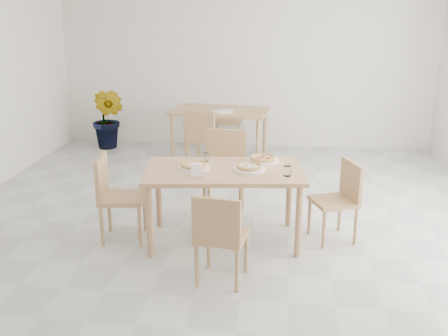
# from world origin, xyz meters

# --- Properties ---
(main_table) EXTENTS (1.61, 1.04, 0.75)m
(main_table) POSITION_xyz_m (0.11, -0.23, 0.67)
(main_table) COLOR tan
(main_table) RESTS_ON ground
(chair_south) EXTENTS (0.45, 0.45, 0.81)m
(chair_south) POSITION_xyz_m (0.18, -1.08, 0.47)
(chair_south) COLOR tan
(chair_south) RESTS_ON ground
(chair_north) EXTENTS (0.47, 0.47, 0.93)m
(chair_north) POSITION_xyz_m (0.02, 0.55, 0.54)
(chair_north) COLOR tan
(chair_north) RESTS_ON ground
(chair_west) EXTENTS (0.48, 0.48, 0.87)m
(chair_west) POSITION_xyz_m (-0.97, -0.31, 0.50)
(chair_west) COLOR tan
(chair_west) RESTS_ON ground
(chair_east) EXTENTS (0.51, 0.51, 0.80)m
(chair_east) POSITION_xyz_m (1.25, -0.04, 0.46)
(chair_east) COLOR tan
(chair_east) RESTS_ON ground
(plate_margherita) EXTENTS (0.31, 0.31, 0.02)m
(plate_margherita) POSITION_xyz_m (-0.18, -0.22, 0.76)
(plate_margherita) COLOR white
(plate_margherita) RESTS_ON main_table
(plate_mushroom) EXTENTS (0.32, 0.32, 0.02)m
(plate_mushroom) POSITION_xyz_m (0.35, -0.22, 0.76)
(plate_mushroom) COLOR white
(plate_mushroom) RESTS_ON main_table
(plate_pepperoni) EXTENTS (0.33, 0.33, 0.02)m
(plate_pepperoni) POSITION_xyz_m (0.47, 0.09, 0.76)
(plate_pepperoni) COLOR white
(plate_pepperoni) RESTS_ON main_table
(pizza_margherita) EXTENTS (0.31, 0.31, 0.03)m
(pizza_margherita) POSITION_xyz_m (-0.18, -0.22, 0.78)
(pizza_margherita) COLOR #E5BF6B
(pizza_margherita) RESTS_ON plate_margherita
(pizza_mushroom) EXTENTS (0.25, 0.25, 0.03)m
(pizza_mushroom) POSITION_xyz_m (0.35, -0.22, 0.78)
(pizza_mushroom) COLOR #E5BF6B
(pizza_mushroom) RESTS_ON plate_mushroom
(pizza_pepperoni) EXTENTS (0.32, 0.32, 0.03)m
(pizza_pepperoni) POSITION_xyz_m (0.47, 0.09, 0.78)
(pizza_pepperoni) COLOR #E5BF6B
(pizza_pepperoni) RESTS_ON plate_pepperoni
(tumbler_a) EXTENTS (0.07, 0.07, 0.09)m
(tumbler_a) POSITION_xyz_m (0.71, -0.36, 0.80)
(tumbler_a) COLOR white
(tumbler_a) RESTS_ON main_table
(tumbler_b) EXTENTS (0.06, 0.06, 0.08)m
(tumbler_b) POSITION_xyz_m (-0.11, 0.03, 0.79)
(tumbler_b) COLOR white
(tumbler_b) RESTS_ON main_table
(napkin_holder) EXTENTS (0.13, 0.09, 0.13)m
(napkin_holder) POSITION_xyz_m (-0.11, -0.50, 0.81)
(napkin_holder) COLOR silver
(napkin_holder) RESTS_ON main_table
(fork_a) EXTENTS (0.04, 0.20, 0.01)m
(fork_a) POSITION_xyz_m (-0.28, 0.02, 0.75)
(fork_a) COLOR silver
(fork_a) RESTS_ON main_table
(fork_b) EXTENTS (0.07, 0.18, 0.01)m
(fork_b) POSITION_xyz_m (-0.19, 0.03, 0.75)
(fork_b) COLOR silver
(fork_b) RESTS_ON main_table
(second_table) EXTENTS (1.50, 0.95, 0.75)m
(second_table) POSITION_xyz_m (-0.30, 2.68, 0.66)
(second_table) COLOR tan
(second_table) RESTS_ON ground
(chair_back_s) EXTENTS (0.54, 0.54, 0.89)m
(chair_back_s) POSITION_xyz_m (-0.45, 1.98, 0.51)
(chair_back_s) COLOR tan
(chair_back_s) RESTS_ON ground
(chair_back_n) EXTENTS (0.42, 0.42, 0.84)m
(chair_back_n) POSITION_xyz_m (-0.24, 3.42, 0.49)
(chair_back_n) COLOR tan
(chair_back_n) RESTS_ON ground
(plate_empty) EXTENTS (0.31, 0.31, 0.02)m
(plate_empty) POSITION_xyz_m (-0.24, 2.54, 0.76)
(plate_empty) COLOR white
(plate_empty) RESTS_ON second_table
(potted_plant) EXTENTS (0.67, 0.61, 0.99)m
(potted_plant) POSITION_xyz_m (-2.16, 3.00, 0.49)
(potted_plant) COLOR #2C681F
(potted_plant) RESTS_ON ground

